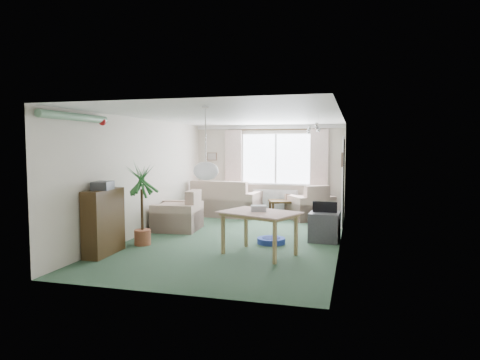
% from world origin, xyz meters
% --- Properties ---
extents(ground, '(6.50, 6.50, 0.00)m').
position_xyz_m(ground, '(0.00, 0.00, 0.00)').
color(ground, '#2D4B35').
extents(window, '(1.80, 0.03, 1.30)m').
position_xyz_m(window, '(0.20, 3.23, 1.50)').
color(window, white).
extents(curtain_rod, '(2.60, 0.03, 0.03)m').
position_xyz_m(curtain_rod, '(0.20, 3.15, 2.27)').
color(curtain_rod, black).
extents(curtain_left, '(0.45, 0.08, 2.00)m').
position_xyz_m(curtain_left, '(-0.95, 3.13, 1.27)').
color(curtain_left, beige).
extents(curtain_right, '(0.45, 0.08, 2.00)m').
position_xyz_m(curtain_right, '(1.35, 3.13, 1.27)').
color(curtain_right, beige).
extents(radiator, '(1.20, 0.10, 0.55)m').
position_xyz_m(radiator, '(0.20, 3.19, 0.40)').
color(radiator, white).
extents(doorway, '(0.03, 0.95, 2.00)m').
position_xyz_m(doorway, '(1.99, 2.20, 1.00)').
color(doorway, black).
extents(pendant_lamp, '(0.36, 0.36, 0.36)m').
position_xyz_m(pendant_lamp, '(0.20, -2.30, 1.48)').
color(pendant_lamp, white).
extents(tinsel_garland, '(1.60, 1.60, 0.12)m').
position_xyz_m(tinsel_garland, '(-1.92, -2.30, 2.28)').
color(tinsel_garland, '#196626').
extents(bauble_cluster_a, '(0.20, 0.20, 0.20)m').
position_xyz_m(bauble_cluster_a, '(1.30, 0.90, 2.22)').
color(bauble_cluster_a, silver).
extents(bauble_cluster_b, '(0.20, 0.20, 0.20)m').
position_xyz_m(bauble_cluster_b, '(1.60, -0.30, 2.22)').
color(bauble_cluster_b, silver).
extents(wall_picture_back, '(0.28, 0.03, 0.22)m').
position_xyz_m(wall_picture_back, '(-1.60, 3.23, 1.55)').
color(wall_picture_back, brown).
extents(wall_picture_right, '(0.03, 0.24, 0.30)m').
position_xyz_m(wall_picture_right, '(1.98, 1.20, 1.55)').
color(wall_picture_right, brown).
extents(sofa, '(1.94, 1.11, 0.94)m').
position_xyz_m(sofa, '(-1.10, 2.75, 0.47)').
color(sofa, '#C1AE92').
rests_on(sofa, ground).
extents(armchair_corner, '(1.33, 1.31, 0.88)m').
position_xyz_m(armchair_corner, '(1.16, 2.73, 0.44)').
color(armchair_corner, beige).
rests_on(armchair_corner, ground).
extents(armchair_left, '(1.00, 1.05, 0.87)m').
position_xyz_m(armchair_left, '(-1.50, 0.58, 0.44)').
color(armchair_left, beige).
rests_on(armchair_left, ground).
extents(coffee_table, '(1.16, 0.89, 0.46)m').
position_xyz_m(coffee_table, '(0.64, 2.75, 0.23)').
color(coffee_table, black).
rests_on(coffee_table, ground).
extents(photo_frame, '(0.12, 0.06, 0.16)m').
position_xyz_m(photo_frame, '(0.62, 2.73, 0.54)').
color(photo_frame, '#51362A').
rests_on(photo_frame, coffee_table).
extents(bookshelf, '(0.34, 0.92, 1.11)m').
position_xyz_m(bookshelf, '(-1.84, -1.73, 0.55)').
color(bookshelf, black).
rests_on(bookshelf, ground).
extents(hifi_box, '(0.34, 0.39, 0.14)m').
position_xyz_m(hifi_box, '(-1.81, -1.78, 1.18)').
color(hifi_box, '#37383C').
rests_on(hifi_box, bookshelf).
extents(houseplant, '(0.74, 0.74, 1.52)m').
position_xyz_m(houseplant, '(-1.55, -0.93, 0.76)').
color(houseplant, '#265B1F').
rests_on(houseplant, ground).
extents(dining_table, '(1.34, 1.13, 0.71)m').
position_xyz_m(dining_table, '(0.71, -1.07, 0.36)').
color(dining_table, tan).
rests_on(dining_table, ground).
extents(gift_box, '(0.29, 0.25, 0.12)m').
position_xyz_m(gift_box, '(0.68, -1.02, 0.77)').
color(gift_box, '#AFB0BA').
rests_on(gift_box, dining_table).
extents(tv_cube, '(0.60, 0.65, 0.56)m').
position_xyz_m(tv_cube, '(1.70, 0.29, 0.28)').
color(tv_cube, '#3E3F44').
rests_on(tv_cube, ground).
extents(pet_bed, '(0.64, 0.64, 0.11)m').
position_xyz_m(pet_bed, '(0.74, -0.19, 0.05)').
color(pet_bed, navy).
rests_on(pet_bed, ground).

